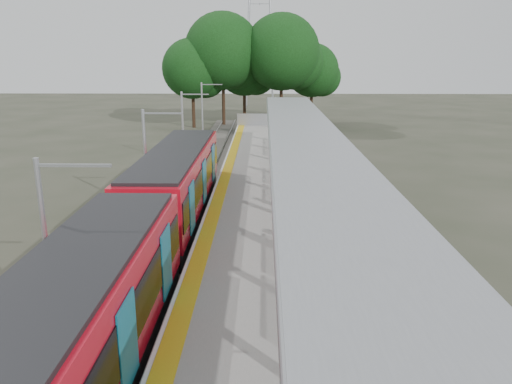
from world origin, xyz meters
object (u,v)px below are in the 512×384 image
Objects in this scene: bench_far at (300,140)px; info_pillar_near at (305,239)px; train at (143,232)px; info_pillar_far at (298,198)px; bench_near at (368,302)px; bench_mid at (352,263)px; litter_bin at (293,231)px.

info_pillar_near reaches higher than bench_far.
info_pillar_far is (5.82, 5.53, -0.35)m from train.
info_pillar_far is at bearing -110.82° from bench_far.
bench_near is 0.85× the size of info_pillar_far.
info_pillar_far reaches higher than bench_near.
train reaches higher than bench_near.
bench_far reaches higher than bench_near.
train reaches higher than info_pillar_far.
info_pillar_near is at bearing 150.04° from bench_mid.
bench_mid is at bearing -10.39° from train.
bench_far is at bearing 85.20° from litter_bin.
bench_near is 9.58m from info_pillar_far.
train is 15.35× the size of info_pillar_near.
info_pillar_near is 1.11× the size of info_pillar_far.
bench_far is 22.75m from info_pillar_near.
bench_far is (-0.00, 26.74, 0.01)m from bench_near.
train is at bearing 153.46° from bench_near.
info_pillar_near is (-1.41, 1.39, 0.29)m from bench_mid.
litter_bin is (-1.75, 5.88, -0.09)m from bench_near.
bench_far is at bearing 64.87° from info_pillar_far.
bench_mid is (7.12, -1.31, -0.56)m from train.
bench_mid is 24.09m from bench_far.
train reaches higher than bench_mid.
info_pillar_far reaches higher than bench_far.
info_pillar_near reaches higher than bench_mid.
info_pillar_far is at bearing 43.53° from train.
bench_mid is at bearing -61.45° from litter_bin.
info_pillar_far is at bearing 82.75° from litter_bin.
bench_mid is at bearing -60.42° from info_pillar_near.
info_pillar_far is 3.66m from litter_bin.
bench_mid is (-0.00, 2.65, 0.00)m from bench_near.
litter_bin is at bearing -111.33° from bench_far.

